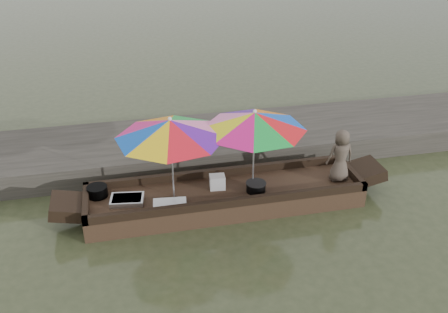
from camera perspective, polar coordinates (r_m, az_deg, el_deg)
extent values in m
plane|color=#464D2F|center=(9.39, 0.13, -5.68)|extent=(80.00, 80.00, 0.00)
cube|color=#2D2B26|center=(11.14, -2.37, 1.51)|extent=(22.00, 2.20, 0.50)
cube|color=black|center=(9.30, 0.14, -4.78)|extent=(5.08, 1.20, 0.35)
cylinder|color=black|center=(9.27, -14.28, -3.89)|extent=(0.37, 0.37, 0.19)
cube|color=silver|center=(9.01, -11.01, -4.88)|extent=(0.63, 0.48, 0.09)
cube|color=silver|center=(8.78, -6.21, -5.53)|extent=(0.62, 0.46, 0.06)
cylinder|color=black|center=(9.15, 3.67, -3.53)|extent=(0.35, 0.35, 0.17)
cube|color=silver|center=(9.20, -0.78, -2.92)|extent=(0.30, 0.24, 0.26)
imported|color=#4C4136|center=(9.54, 13.17, 0.12)|extent=(0.51, 0.34, 1.04)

